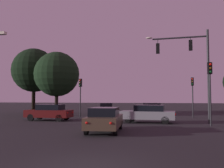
{
  "coord_description": "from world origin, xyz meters",
  "views": [
    {
      "loc": [
        2.26,
        -6.88,
        2.08
      ],
      "look_at": [
        -1.95,
        14.09,
        3.34
      ],
      "focal_mm": 39.32,
      "sensor_mm": 36.0,
      "label": 1
    }
  ],
  "objects_px": {
    "tree_center_horizon": "(57,74)",
    "car_nearside_lane": "(105,119)",
    "car_parked_lot": "(107,108)",
    "traffic_light_median": "(193,89)",
    "car_crossing_left": "(148,113)",
    "car_far_lane": "(151,109)",
    "traffic_signal_mast_arm": "(192,60)",
    "tree_left_far": "(34,70)",
    "car_crossing_right": "(49,112)",
    "traffic_light_corner_right": "(80,90)",
    "traffic_light_corner_left": "(210,81)"
  },
  "relations": [
    {
      "from": "traffic_light_corner_left",
      "to": "car_crossing_left",
      "type": "distance_m",
      "value": 5.7
    },
    {
      "from": "traffic_signal_mast_arm",
      "to": "traffic_light_corner_right",
      "type": "distance_m",
      "value": 12.43
    },
    {
      "from": "car_nearside_lane",
      "to": "car_parked_lot",
      "type": "bearing_deg",
      "value": 102.2
    },
    {
      "from": "traffic_light_corner_right",
      "to": "car_far_lane",
      "type": "distance_m",
      "value": 9.64
    },
    {
      "from": "traffic_signal_mast_arm",
      "to": "traffic_light_corner_left",
      "type": "relative_size",
      "value": 1.64
    },
    {
      "from": "traffic_light_corner_right",
      "to": "tree_center_horizon",
      "type": "bearing_deg",
      "value": 151.44
    },
    {
      "from": "car_crossing_left",
      "to": "car_far_lane",
      "type": "bearing_deg",
      "value": 90.69
    },
    {
      "from": "traffic_light_median",
      "to": "traffic_light_corner_right",
      "type": "bearing_deg",
      "value": -170.03
    },
    {
      "from": "tree_left_far",
      "to": "car_crossing_right",
      "type": "bearing_deg",
      "value": -53.5
    },
    {
      "from": "car_nearside_lane",
      "to": "car_crossing_right",
      "type": "distance_m",
      "value": 9.57
    },
    {
      "from": "traffic_signal_mast_arm",
      "to": "tree_left_far",
      "type": "xyz_separation_m",
      "value": [
        -19.63,
        9.03,
        0.59
      ]
    },
    {
      "from": "car_nearside_lane",
      "to": "tree_left_far",
      "type": "distance_m",
      "value": 21.34
    },
    {
      "from": "traffic_signal_mast_arm",
      "to": "tree_left_far",
      "type": "distance_m",
      "value": 21.62
    },
    {
      "from": "traffic_light_median",
      "to": "tree_center_horizon",
      "type": "bearing_deg",
      "value": -179.58
    },
    {
      "from": "car_parked_lot",
      "to": "tree_center_horizon",
      "type": "bearing_deg",
      "value": -152.43
    },
    {
      "from": "car_crossing_left",
      "to": "tree_center_horizon",
      "type": "bearing_deg",
      "value": 149.42
    },
    {
      "from": "traffic_signal_mast_arm",
      "to": "car_crossing_left",
      "type": "xyz_separation_m",
      "value": [
        -3.69,
        -0.31,
        -4.53
      ]
    },
    {
      "from": "car_parked_lot",
      "to": "tree_center_horizon",
      "type": "distance_m",
      "value": 7.64
    },
    {
      "from": "car_crossing_left",
      "to": "car_far_lane",
      "type": "xyz_separation_m",
      "value": [
        -0.12,
        10.25,
        -0.0
      ]
    },
    {
      "from": "car_crossing_left",
      "to": "car_parked_lot",
      "type": "relative_size",
      "value": 1.11
    },
    {
      "from": "car_crossing_left",
      "to": "car_far_lane",
      "type": "height_order",
      "value": "same"
    },
    {
      "from": "traffic_light_corner_left",
      "to": "tree_center_horizon",
      "type": "relative_size",
      "value": 0.62
    },
    {
      "from": "car_parked_lot",
      "to": "tree_center_horizon",
      "type": "xyz_separation_m",
      "value": [
        -5.62,
        -2.94,
        4.26
      ]
    },
    {
      "from": "traffic_light_corner_left",
      "to": "car_crossing_right",
      "type": "xyz_separation_m",
      "value": [
        -14.02,
        2.12,
        -2.59
      ]
    },
    {
      "from": "tree_center_horizon",
      "to": "car_nearside_lane",
      "type": "bearing_deg",
      "value": -55.17
    },
    {
      "from": "traffic_signal_mast_arm",
      "to": "car_nearside_lane",
      "type": "bearing_deg",
      "value": -132.47
    },
    {
      "from": "tree_left_far",
      "to": "tree_center_horizon",
      "type": "height_order",
      "value": "tree_left_far"
    },
    {
      "from": "car_nearside_lane",
      "to": "car_crossing_right",
      "type": "xyz_separation_m",
      "value": [
        -6.91,
        6.62,
        -0.0
      ]
    },
    {
      "from": "tree_center_horizon",
      "to": "traffic_light_corner_left",
      "type": "bearing_deg",
      "value": -27.85
    },
    {
      "from": "traffic_light_corner_right",
      "to": "car_parked_lot",
      "type": "height_order",
      "value": "traffic_light_corner_right"
    },
    {
      "from": "car_nearside_lane",
      "to": "traffic_light_median",
      "type": "bearing_deg",
      "value": 62.43
    },
    {
      "from": "traffic_signal_mast_arm",
      "to": "car_far_lane",
      "type": "distance_m",
      "value": 11.57
    },
    {
      "from": "traffic_light_corner_left",
      "to": "tree_left_far",
      "type": "relative_size",
      "value": 0.54
    },
    {
      "from": "traffic_light_median",
      "to": "tree_center_horizon",
      "type": "relative_size",
      "value": 0.56
    },
    {
      "from": "car_crossing_left",
      "to": "tree_left_far",
      "type": "bearing_deg",
      "value": 149.62
    },
    {
      "from": "car_crossing_right",
      "to": "tree_left_far",
      "type": "xyz_separation_m",
      "value": [
        -6.67,
        9.02,
        5.13
      ]
    },
    {
      "from": "traffic_signal_mast_arm",
      "to": "car_nearside_lane",
      "type": "distance_m",
      "value": 10.03
    },
    {
      "from": "traffic_light_median",
      "to": "car_parked_lot",
      "type": "height_order",
      "value": "traffic_light_median"
    },
    {
      "from": "traffic_signal_mast_arm",
      "to": "traffic_light_corner_left",
      "type": "distance_m",
      "value": 3.06
    },
    {
      "from": "car_nearside_lane",
      "to": "tree_center_horizon",
      "type": "distance_m",
      "value": 16.45
    },
    {
      "from": "traffic_light_corner_left",
      "to": "traffic_signal_mast_arm",
      "type": "bearing_deg",
      "value": 116.64
    },
    {
      "from": "traffic_signal_mast_arm",
      "to": "tree_left_far",
      "type": "relative_size",
      "value": 0.88
    },
    {
      "from": "car_crossing_left",
      "to": "car_crossing_right",
      "type": "xyz_separation_m",
      "value": [
        -9.27,
        0.32,
        -0.0
      ]
    },
    {
      "from": "tree_center_horizon",
      "to": "car_crossing_right",
      "type": "bearing_deg",
      "value": -71.4
    },
    {
      "from": "traffic_light_corner_right",
      "to": "car_crossing_right",
      "type": "height_order",
      "value": "traffic_light_corner_right"
    },
    {
      "from": "tree_left_far",
      "to": "traffic_light_corner_right",
      "type": "bearing_deg",
      "value": -29.28
    },
    {
      "from": "traffic_signal_mast_arm",
      "to": "tree_left_far",
      "type": "height_order",
      "value": "tree_left_far"
    },
    {
      "from": "car_nearside_lane",
      "to": "tree_left_far",
      "type": "xyz_separation_m",
      "value": [
        -13.59,
        15.64,
        5.13
      ]
    },
    {
      "from": "car_crossing_right",
      "to": "traffic_signal_mast_arm",
      "type": "bearing_deg",
      "value": -0.05
    },
    {
      "from": "traffic_light_corner_right",
      "to": "traffic_light_median",
      "type": "distance_m",
      "value": 12.41
    }
  ]
}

